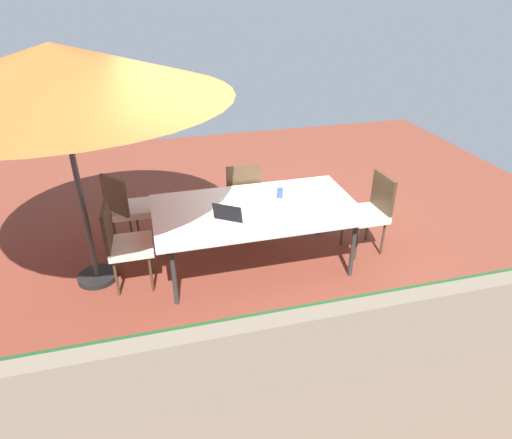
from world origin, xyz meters
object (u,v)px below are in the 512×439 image
Objects in this scene: chair_east at (124,242)px; cup at (280,193)px; chair_west at (370,210)px; chair_south at (242,193)px; chair_southeast at (127,206)px; patio_umbrella at (54,71)px; dining_table at (256,211)px; laptop at (230,216)px.

chair_east reaches higher than cup.
chair_west and chair_south have the same top height.
chair_west is 1.14m from cup.
chair_east and chair_south have the same top height.
chair_east is at bearing 139.62° from chair_southeast.
chair_west and chair_southeast have the same top height.
chair_east is 1.72m from chair_south.
chair_west is at bearing 153.11° from chair_south.
patio_umbrella is 3.29× the size of chair_west.
chair_west is 1.00× the size of chair_southeast.
patio_umbrella is 3.29× the size of chair_east.
cup is at bearing -179.91° from patio_umbrella.
patio_umbrella is at bearing -96.33° from chair_west.
chair_east is 1.00× the size of chair_west.
dining_table is 1.43m from chair_west.
chair_west is at bearing -86.77° from chair_east.
chair_south is at bearing -56.95° from chair_east.
chair_southeast is at bearing -9.33° from laptop.
chair_east is 1.16m from laptop.
dining_table is at bearing -158.28° from chair_southeast.
cup is at bearing -102.78° from chair_west.
laptop is 3.50× the size of cup.
laptop is at bearing 29.67° from cup.
chair_south is 2.43× the size of laptop.
patio_umbrella reaches higher than chair_west.
chair_southeast is at bearing 5.37° from chair_south.
chair_west reaches higher than dining_table.
chair_southeast is at bearing 0.61° from chair_east.
chair_west is 8.51× the size of cup.
laptop reaches higher than dining_table.
dining_table is at bearing -93.38° from chair_west.
chair_southeast is at bearing -30.33° from dining_table.
chair_southeast reaches higher than cup.
chair_south is at bearing -127.30° from chair_southeast.
chair_southeast is (1.42, -0.83, -0.17)m from dining_table.
chair_west is at bearing -144.35° from chair_southeast.
patio_umbrella is 1.89m from chair_southeast.
chair_west is 2.96m from chair_southeast.
chair_southeast reaches higher than laptop.
laptop reaches higher than cup.
dining_table is 2.40m from patio_umbrella.
cup is at bearing -80.74° from chair_east.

